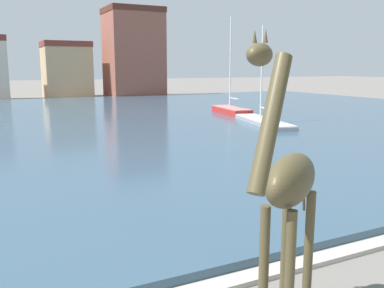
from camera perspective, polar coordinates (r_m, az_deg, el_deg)
harbor_water at (r=33.94m, az=-15.10°, el=2.80°), size 81.03×51.79×0.34m
quay_edge_coping at (r=10.46m, az=15.98°, el=-15.06°), size 81.03×0.50×0.12m
giraffe_statue at (r=7.14m, az=12.95°, el=-5.76°), size 2.57×1.92×4.97m
sailboat_red at (r=38.35m, az=5.05°, el=4.47°), size 2.39×6.36×8.80m
sailboat_grey at (r=32.11m, az=9.14°, el=2.96°), size 3.68×9.25×7.46m
townhouse_tall_gabled at (r=65.34m, az=-16.72°, el=9.68°), size 6.67×6.33×8.09m
townhouse_narrow_midrow at (r=65.03m, az=-7.97°, el=12.21°), size 8.07×7.11×13.07m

